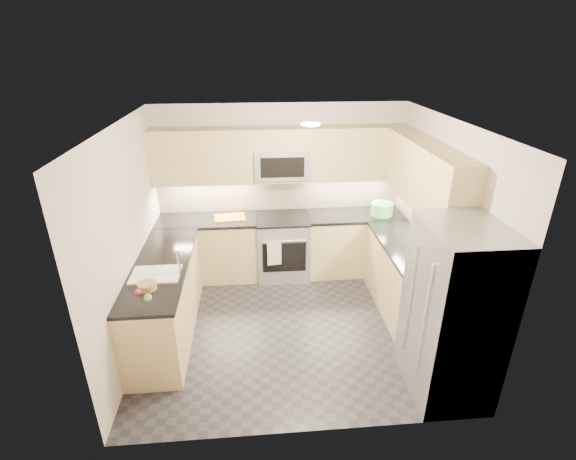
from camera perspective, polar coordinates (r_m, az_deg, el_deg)
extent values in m
cube|color=black|center=(5.41, 0.33, -12.73)|extent=(3.60, 3.20, 0.00)
cube|color=beige|center=(4.38, 0.42, 14.36)|extent=(3.60, 3.20, 0.02)
cube|color=beige|center=(6.24, -1.02, 5.57)|extent=(3.60, 0.02, 2.50)
cube|color=beige|center=(3.38, 2.97, -12.12)|extent=(3.60, 0.02, 2.50)
cube|color=beige|center=(4.94, -20.91, -1.37)|extent=(0.02, 3.20, 2.50)
cube|color=beige|center=(5.23, 20.41, 0.14)|extent=(0.02, 3.20, 2.50)
cube|color=tan|center=(6.30, -10.72, -2.61)|extent=(1.42, 0.60, 0.90)
cube|color=tan|center=(6.44, 8.96, -1.85)|extent=(1.42, 0.60, 0.90)
cube|color=tan|center=(5.59, 15.80, -6.83)|extent=(0.60, 1.70, 0.90)
cube|color=tan|center=(5.24, -16.42, -9.17)|extent=(0.60, 2.00, 0.90)
cube|color=black|center=(6.10, -11.06, 1.33)|extent=(1.42, 0.63, 0.04)
cube|color=black|center=(6.24, 9.24, 2.03)|extent=(1.42, 0.63, 0.04)
cube|color=black|center=(5.37, 16.36, -2.53)|extent=(0.63, 1.70, 0.04)
cube|color=black|center=(5.01, -17.05, -4.67)|extent=(0.63, 2.00, 0.04)
cube|color=tan|center=(5.91, -0.93, 10.30)|extent=(3.60, 0.35, 0.75)
cube|color=tan|center=(5.20, 18.35, 7.10)|extent=(0.35, 1.95, 0.75)
cube|color=#C1AB8B|center=(6.25, -1.01, 5.07)|extent=(3.60, 0.01, 0.51)
cube|color=#C1AB8B|center=(5.62, 18.45, 1.50)|extent=(0.01, 2.30, 0.51)
cube|color=#ADB0B5|center=(6.25, -0.75, -2.32)|extent=(0.76, 0.65, 0.91)
cube|color=black|center=(6.05, -0.77, 1.57)|extent=(0.76, 0.65, 0.03)
cube|color=black|center=(5.96, -0.51, -3.78)|extent=(0.62, 0.02, 0.45)
cylinder|color=#B2B5BA|center=(5.82, -0.50, -1.53)|extent=(0.60, 0.02, 0.02)
cube|color=#A6A8AE|center=(5.92, -0.91, 9.07)|extent=(0.76, 0.40, 0.40)
cube|color=black|center=(5.72, -0.75, 8.53)|extent=(0.60, 0.01, 0.28)
cube|color=#919298|center=(4.35, 21.64, -10.49)|extent=(0.70, 0.90, 1.80)
cylinder|color=#B2B5BA|center=(4.04, 18.03, -11.91)|extent=(0.02, 0.02, 1.20)
cylinder|color=#B2B5BA|center=(4.31, 16.26, -9.15)|extent=(0.02, 0.02, 1.20)
cube|color=white|center=(4.82, -17.53, -6.52)|extent=(0.52, 0.38, 0.16)
cylinder|color=silver|center=(4.67, -14.72, -4.37)|extent=(0.03, 0.03, 0.28)
cylinder|color=green|center=(6.25, 12.74, 2.84)|extent=(0.37, 0.37, 0.18)
cube|color=#D16113|center=(6.07, -7.94, 1.72)|extent=(0.46, 0.34, 0.01)
cylinder|color=#9F804A|center=(4.55, -18.70, -7.27)|extent=(0.25, 0.25, 0.07)
sphere|color=#AA132C|center=(4.31, -19.84, -8.03)|extent=(0.06, 0.06, 0.06)
sphere|color=#65A145|center=(4.20, -18.61, -8.77)|extent=(0.08, 0.08, 0.08)
cube|color=silver|center=(5.87, -1.89, -3.16)|extent=(0.20, 0.04, 0.37)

